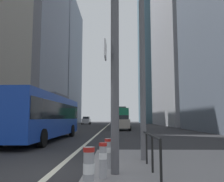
# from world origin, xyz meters

# --- Properties ---
(ground_plane) EXTENTS (160.00, 160.00, 0.00)m
(ground_plane) POSITION_xyz_m (0.00, 20.00, 0.00)
(ground_plane) COLOR #28282B
(lane_centre_line) EXTENTS (0.20, 80.00, 0.01)m
(lane_centre_line) POSITION_xyz_m (0.00, 30.00, 0.01)
(lane_centre_line) COLOR beige
(lane_centre_line) RESTS_ON ground
(office_tower_left_mid) EXTENTS (11.62, 22.01, 37.24)m
(office_tower_left_mid) POSITION_xyz_m (-16.00, 40.93, 18.62)
(office_tower_left_mid) COLOR slate
(office_tower_left_mid) RESTS_ON ground
(office_tower_left_far) EXTENTS (10.82, 23.81, 38.25)m
(office_tower_left_far) POSITION_xyz_m (-16.00, 67.11, 19.13)
(office_tower_left_far) COLOR slate
(office_tower_left_far) RESTS_ON ground
(office_tower_right_mid) EXTENTS (10.46, 25.63, 46.48)m
(office_tower_right_mid) POSITION_xyz_m (17.00, 46.05, 23.24)
(office_tower_right_mid) COLOR #9E9EA3
(office_tower_right_mid) RESTS_ON ground
(office_tower_right_far) EXTENTS (13.65, 19.49, 57.62)m
(office_tower_right_far) POSITION_xyz_m (17.00, 71.92, 28.81)
(office_tower_right_far) COLOR slate
(office_tower_right_far) RESTS_ON ground
(city_bus_blue_oncoming) EXTENTS (2.90, 12.04, 3.40)m
(city_bus_blue_oncoming) POSITION_xyz_m (-3.24, 9.87, 1.84)
(city_bus_blue_oncoming) COLOR #14389E
(city_bus_blue_oncoming) RESTS_ON ground
(city_bus_red_receding) EXTENTS (2.89, 11.38, 3.40)m
(city_bus_red_receding) POSITION_xyz_m (2.63, 34.63, 1.84)
(city_bus_red_receding) COLOR #198456
(city_bus_red_receding) RESTS_ON ground
(car_oncoming_mid) EXTENTS (2.07, 4.20, 1.94)m
(car_oncoming_mid) POSITION_xyz_m (-5.68, 53.85, 0.99)
(car_oncoming_mid) COLOR silver
(car_oncoming_mid) RESTS_ON ground
(car_receding_near) EXTENTS (2.06, 4.27, 1.94)m
(car_receding_near) POSITION_xyz_m (2.68, 24.22, 0.99)
(car_receding_near) COLOR #B2A899
(car_receding_near) RESTS_ON ground
(traffic_signal_gantry) EXTENTS (7.26, 0.65, 6.00)m
(traffic_signal_gantry) POSITION_xyz_m (-0.66, -0.76, 4.17)
(traffic_signal_gantry) COLOR #515156
(traffic_signal_gantry) RESTS_ON median_island
(street_lamp_post) EXTENTS (5.50, 0.32, 8.00)m
(street_lamp_post) POSITION_xyz_m (2.78, 1.32, 5.28)
(street_lamp_post) COLOR #56565B
(street_lamp_post) RESTS_ON median_island
(bollard_left) EXTENTS (0.20, 0.20, 0.93)m
(bollard_left) POSITION_xyz_m (1.38, -2.94, 0.67)
(bollard_left) COLOR #99999E
(bollard_left) RESTS_ON median_island
(bollard_right) EXTENTS (0.20, 0.20, 0.83)m
(bollard_right) POSITION_xyz_m (1.52, -1.17, 0.61)
(bollard_right) COLOR #99999E
(bollard_right) RESTS_ON median_island
(bollard_back) EXTENTS (0.20, 0.20, 0.84)m
(bollard_back) POSITION_xyz_m (1.61, -0.13, 0.62)
(bollard_back) COLOR #99999E
(bollard_back) RESTS_ON median_island
(pedestrian_railing) EXTENTS (0.06, 3.67, 0.98)m
(pedestrian_railing) POSITION_xyz_m (2.80, 0.02, 0.86)
(pedestrian_railing) COLOR black
(pedestrian_railing) RESTS_ON median_island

